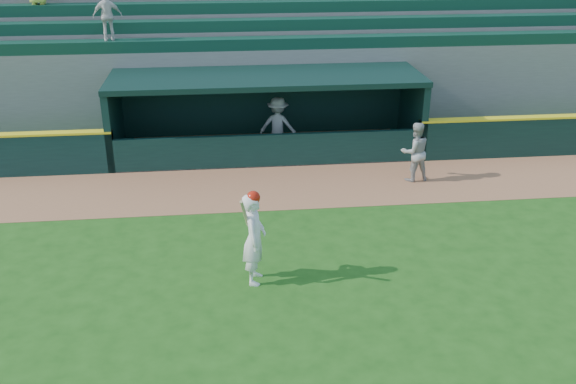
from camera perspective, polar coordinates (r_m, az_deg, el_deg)
The scene contains 7 objects.
ground at distance 13.28m, azimuth 0.75°, elevation -7.92°, with size 120.00×120.00×0.00m, color #1D4C13.
warning_track at distance 17.62m, azimuth -1.15°, elevation 0.44°, with size 40.00×3.00×0.01m, color #9A603D.
dugout_player_front at distance 18.14m, azimuth 11.22°, elevation 3.53°, with size 0.82×0.64×1.69m, color #9F9F9A.
dugout_player_inside at distance 19.90m, azimuth -0.89°, elevation 5.94°, with size 1.15×0.66×1.78m, color #9C9C97.
dugout at distance 20.08m, azimuth -1.97°, elevation 7.48°, with size 9.40×2.80×2.46m.
stands at distance 24.26m, azimuth -2.77°, elevation 12.83°, with size 34.50×6.26×7.02m.
batter_at_plate at distance 12.83m, azimuth -3.03°, elevation -4.04°, with size 0.57×0.86×2.02m.
Camera 1 is at (-1.38, -11.22, 6.97)m, focal length 40.00 mm.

